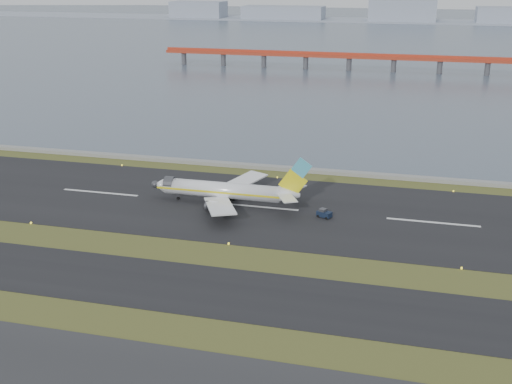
{
  "coord_description": "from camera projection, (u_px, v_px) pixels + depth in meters",
  "views": [
    {
      "loc": [
        34.84,
        -105.92,
        52.49
      ],
      "look_at": [
        1.97,
        22.0,
        6.56
      ],
      "focal_mm": 45.0,
      "sensor_mm": 36.0,
      "label": 1
    }
  ],
  "objects": [
    {
      "name": "ground",
      "position": [
        217.0,
        260.0,
        122.33
      ],
      "size": [
        1000.0,
        1000.0,
        0.0
      ],
      "primitive_type": "plane",
      "color": "#394C1B",
      "rests_on": "ground"
    },
    {
      "name": "red_pier",
      "position": [
        394.0,
        59.0,
        343.93
      ],
      "size": [
        260.0,
        5.0,
        10.2
      ],
      "color": "#B0351E",
      "rests_on": "ground"
    },
    {
      "name": "taxiway_strip",
      "position": [
        196.0,
        289.0,
        111.33
      ],
      "size": [
        1000.0,
        18.0,
        0.1
      ],
      "primitive_type": "cube",
      "color": "black",
      "rests_on": "ground"
    },
    {
      "name": "bay_water",
      "position": [
        382.0,
        35.0,
        543.13
      ],
      "size": [
        1400.0,
        800.0,
        1.3
      ],
      "primitive_type": "cube",
      "color": "#4A586A",
      "rests_on": "ground"
    },
    {
      "name": "runway_strip",
      "position": [
        256.0,
        207.0,
        149.75
      ],
      "size": [
        1000.0,
        45.0,
        0.1
      ],
      "primitive_type": "cube",
      "color": "black",
      "rests_on": "ground"
    },
    {
      "name": "far_shoreline",
      "position": [
        406.0,
        15.0,
        684.31
      ],
      "size": [
        1400.0,
        80.0,
        60.5
      ],
      "color": "#97A0B2",
      "rests_on": "ground"
    },
    {
      "name": "airliner",
      "position": [
        228.0,
        191.0,
        150.15
      ],
      "size": [
        38.52,
        32.89,
        12.8
      ],
      "color": "white",
      "rests_on": "ground"
    },
    {
      "name": "seawall",
      "position": [
        283.0,
        168.0,
        177.05
      ],
      "size": [
        1000.0,
        2.5,
        1.0
      ],
      "primitive_type": "cube",
      "color": "gray",
      "rests_on": "ground"
    },
    {
      "name": "pushback_tug",
      "position": [
        324.0,
        213.0,
        142.99
      ],
      "size": [
        3.64,
        2.92,
        2.04
      ],
      "rotation": [
        0.0,
        0.0,
        -0.41
      ],
      "color": "#121D32",
      "rests_on": "ground"
    }
  ]
}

